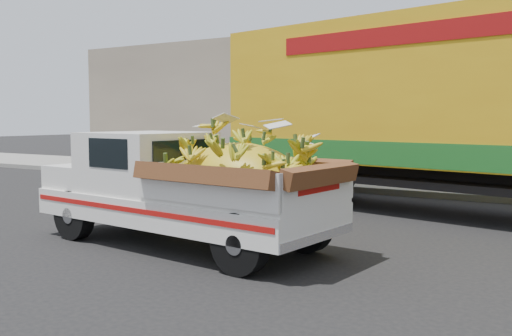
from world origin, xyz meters
The scene contains 5 objects.
ground centered at (0.00, 0.00, 0.00)m, with size 100.00×100.00×0.00m, color black.
curb centered at (0.00, 7.78, 0.07)m, with size 60.00×0.25×0.15m, color gray.
sidewalk centered at (0.00, 9.88, 0.07)m, with size 60.00×4.00×0.14m, color gray.
building_left centered at (-8.00, 15.78, 2.50)m, with size 18.00×6.00×5.00m, color gray.
pickup_truck centered at (-1.50, 0.70, 0.89)m, with size 4.88×2.22×1.65m.
Camera 1 is at (3.39, -5.74, 1.87)m, focal length 40.00 mm.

